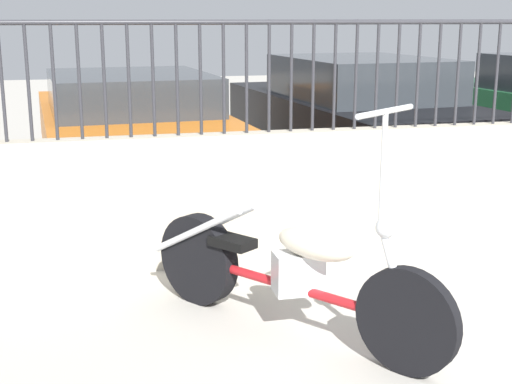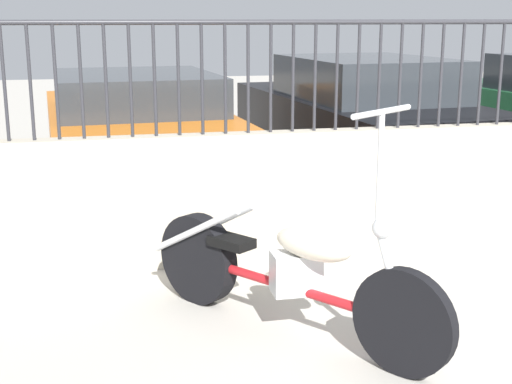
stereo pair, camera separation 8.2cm
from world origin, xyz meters
name	(u,v)px [view 1 (the left image)]	position (x,y,z in m)	size (l,w,h in m)	color
low_wall	(497,183)	(0.00, 2.53, 0.50)	(9.50, 0.18, 1.00)	#B2A893
fence_railing	(508,56)	(0.00, 2.53, 1.53)	(9.50, 0.04, 0.82)	#2D2D33
motorcycle_red	(279,269)	(-2.21, 1.26, 0.38)	(1.38, 1.79, 1.39)	black
car_orange	(129,124)	(-2.81, 5.65, 0.64)	(2.22, 4.58, 1.23)	black
car_black	(353,113)	(-0.09, 5.62, 0.69)	(2.19, 4.69, 1.37)	black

